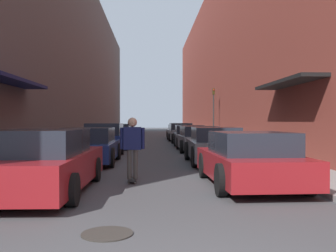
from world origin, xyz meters
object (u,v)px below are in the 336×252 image
at_px(parked_car_right_4, 180,132).
at_px(manhole_cover, 107,234).
at_px(parked_car_left_1, 90,146).
at_px(parked_car_left_0, 42,162).
at_px(parked_car_right_2, 198,139).
at_px(parked_car_right_3, 189,135).
at_px(parked_car_left_2, 105,139).
at_px(skateboarder, 132,143).
at_px(parked_car_right_0, 250,160).
at_px(parked_car_left_3, 117,135).
at_px(parked_car_right_5, 177,131).
at_px(parked_car_right_1, 214,146).
at_px(traffic_light, 214,109).
at_px(parked_car_left_4, 122,133).

xyz_separation_m(parked_car_right_4, manhole_cover, (-2.93, -24.61, -0.65)).
relative_size(parked_car_left_1, parked_car_right_4, 0.97).
relative_size(parked_car_left_1, manhole_cover, 6.01).
distance_m(parked_car_left_0, parked_car_right_2, 11.85).
height_order(parked_car_left_1, parked_car_right_3, parked_car_left_1).
relative_size(parked_car_left_2, skateboarder, 2.53).
xyz_separation_m(parked_car_left_1, parked_car_right_0, (4.53, -4.91, -0.01)).
height_order(parked_car_left_3, parked_car_right_3, parked_car_left_3).
xyz_separation_m(parked_car_left_0, parked_car_right_5, (4.78, 26.53, -0.05)).
xyz_separation_m(parked_car_left_2, manhole_cover, (1.66, -13.38, -0.68)).
height_order(parked_car_left_0, skateboarder, skateboarder).
bearing_deg(parked_car_right_2, manhole_cover, -102.18).
bearing_deg(parked_car_left_3, parked_car_left_0, -90.53).
relative_size(parked_car_right_1, parked_car_right_3, 0.89).
bearing_deg(parked_car_right_4, traffic_light, -37.48).
relative_size(parked_car_right_5, manhole_cover, 6.04).
height_order(parked_car_right_3, parked_car_right_5, parked_car_right_3).
bearing_deg(parked_car_right_2, parked_car_right_3, 89.66).
xyz_separation_m(parked_car_left_3, parked_car_right_0, (4.50, -15.38, -0.03)).
height_order(parked_car_left_3, manhole_cover, parked_car_left_3).
relative_size(parked_car_left_1, parked_car_left_4, 0.98).
xyz_separation_m(parked_car_left_4, parked_car_right_0, (4.64, -21.43, -0.01)).
bearing_deg(parked_car_right_4, parked_car_left_4, 174.07).
distance_m(parked_car_left_3, traffic_light, 8.04).
height_order(parked_car_left_3, parked_car_right_5, parked_car_left_3).
distance_m(parked_car_left_0, parked_car_left_2, 10.34).
height_order(parked_car_right_1, manhole_cover, parked_car_right_1).
distance_m(parked_car_left_0, skateboarder, 2.30).
distance_m(parked_car_left_0, parked_car_left_1, 5.53).
height_order(parked_car_right_0, parked_car_right_3, parked_car_right_3).
height_order(parked_car_left_0, traffic_light, traffic_light).
bearing_deg(parked_car_right_5, manhole_cover, -95.89).
distance_m(parked_car_left_3, parked_car_right_0, 16.03).
xyz_separation_m(parked_car_right_0, parked_car_right_5, (0.13, 25.92, -0.02)).
relative_size(skateboarder, manhole_cover, 2.32).
xyz_separation_m(parked_car_left_3, parked_car_left_4, (-0.14, 6.05, -0.03)).
relative_size(parked_car_left_2, traffic_light, 1.06).
bearing_deg(parked_car_right_4, parked_car_left_0, -102.20).
height_order(parked_car_left_2, traffic_light, traffic_light).
bearing_deg(skateboarder, parked_car_left_0, -144.71).
bearing_deg(parked_car_left_0, parked_car_left_3, 89.47).
bearing_deg(parked_car_left_3, parked_car_right_4, 50.94).
distance_m(parked_car_right_1, parked_car_right_3, 10.52).
distance_m(parked_car_right_0, parked_car_right_3, 15.25).
bearing_deg(parked_car_right_2, skateboarder, -106.78).
xyz_separation_m(parked_car_right_1, skateboarder, (-2.77, -4.03, 0.35)).
bearing_deg(parked_car_right_5, traffic_light, -71.75).
distance_m(parked_car_left_2, parked_car_right_3, 7.25).
distance_m(parked_car_right_5, traffic_light, 7.39).
relative_size(parked_car_right_0, parked_car_right_1, 1.03).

